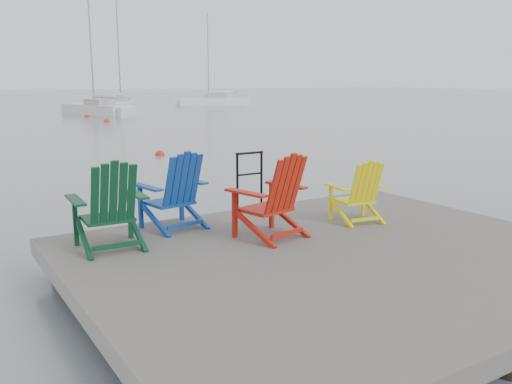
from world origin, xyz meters
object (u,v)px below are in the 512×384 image
chair_blue (175,190)px  sailboat_far (212,102)px  handrail (250,175)px  sailboat_near (97,110)px  buoy_d (87,117)px  buoy_c (107,122)px  sailboat_mid (121,106)px  buoy_a (160,155)px  chair_green (110,205)px  chair_red (273,196)px  chair_yellow (359,191)px

chair_blue → sailboat_far: size_ratio=0.11×
handrail → sailboat_far: size_ratio=0.09×
sailboat_near → buoy_d: bearing=-137.4°
sailboat_near → buoy_c: bearing=-117.0°
sailboat_mid → buoy_a: (-9.19, -31.91, -0.35)m
chair_green → chair_blue: bearing=26.4°
buoy_d → chair_green: bearing=-104.6°
handrail → buoy_d: bearing=79.2°
buoy_a → buoy_d: buoy_d is taller
sailboat_near → sailboat_mid: (4.26, 7.36, -0.00)m
chair_green → buoy_c: (8.45, 27.99, -1.04)m
chair_blue → chair_red: bearing=-60.0°
chair_green → chair_red: bearing=-15.3°
handrail → buoy_a: (2.68, 10.31, -1.04)m
chair_yellow → sailboat_near: bearing=88.9°
chair_yellow → buoy_a: size_ratio=2.68×
chair_red → buoy_d: bearing=66.1°
chair_red → sailboat_far: sailboat_far is taller
chair_green → sailboat_far: (25.66, 46.55, -0.68)m
buoy_c → chair_green: bearing=-106.8°
buoy_c → buoy_d: (0.29, 5.64, 0.00)m
sailboat_near → sailboat_far: 18.91m
handrail → chair_yellow: 1.77m
sailboat_near → buoy_c: size_ratio=25.69×
sailboat_mid → sailboat_far: bearing=40.5°
sailboat_near → buoy_a: (-4.93, -24.55, -0.36)m
chair_red → chair_yellow: 1.47m
handrail → chair_green: bearing=-159.5°
chair_green → buoy_c: bearing=76.0°
chair_green → chair_blue: size_ratio=1.02×
chair_yellow → buoy_a: 12.02m
chair_blue → buoy_d: bearing=67.5°
sailboat_near → buoy_d: sailboat_near is taller
chair_red → buoy_c: chair_red is taller
chair_yellow → sailboat_mid: sailboat_mid is taller
chair_red → buoy_c: (6.55, 28.61, -1.04)m
chair_blue → sailboat_far: sailboat_far is taller
sailboat_near → chair_green: bearing=-120.8°
buoy_c → chair_red: bearing=-102.9°
chair_blue → sailboat_far: bearing=52.5°
sailboat_near → chair_yellow: bearing=-115.5°
chair_yellow → sailboat_far: 52.17m
chair_yellow → buoy_c: size_ratio=2.20×
sailboat_far → buoy_a: (-20.48, -35.31, -0.36)m
chair_red → chair_yellow: size_ratio=1.21×
buoy_c → buoy_d: same height
chair_green → buoy_c: 29.25m
chair_green → sailboat_far: bearing=64.0°
chair_blue → buoy_d: (7.72, 33.18, -1.03)m
chair_green → sailboat_far: 53.16m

